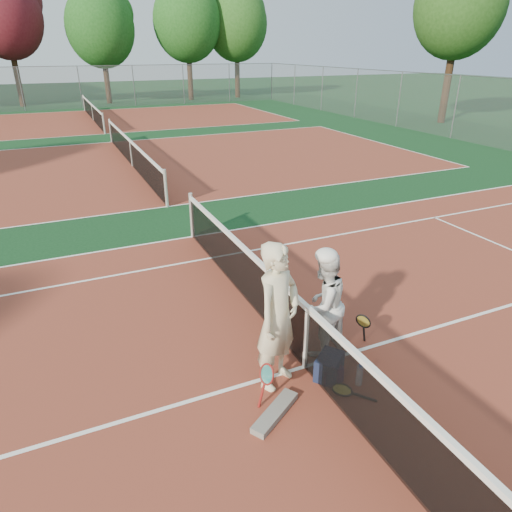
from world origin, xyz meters
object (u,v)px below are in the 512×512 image
Objects in this scene: racket_black_held at (362,330)px; player_a at (278,316)px; racket_red at (267,384)px; water_bottle at (359,376)px; sports_bag_navy at (329,367)px; sports_bag_purple at (331,373)px; net_main at (306,337)px; racket_spare at (342,390)px; player_b at (323,304)px.

player_a is at bearing -25.04° from racket_black_held.
racket_red is 1.32m from water_bottle.
sports_bag_navy is 0.10m from sports_bag_purple.
racket_black_held is (1.55, 0.18, -0.75)m from player_a.
net_main is at bearing 9.82° from racket_red.
racket_spare is at bearing -69.29° from player_a.
player_a is 3.55× the size of racket_red.
player_b is 2.85× the size of racket_black_held.
player_b reaches higher than sports_bag_navy.
player_a is 6.89× the size of water_bottle.
player_b is at bearing 69.91° from sports_bag_navy.
racket_spare is 0.28m from sports_bag_purple.
sports_bag_purple reaches higher than racket_spare.
sports_bag_purple is at bearing -64.70° from net_main.
player_a reaches higher than racket_spare.
player_a is 1.43m from water_bottle.
net_main is 18.28× the size of racket_spare.
water_bottle is (-0.56, -0.72, -0.14)m from racket_black_held.
racket_red is at bearing 171.14° from water_bottle.
net_main reaches higher than sports_bag_purple.
racket_black_held is (1.05, 0.09, -0.22)m from net_main.
player_a is 1.13m from sports_bag_navy.
net_main is 0.59m from sports_bag_purple.
net_main is 5.31× the size of player_a.
racket_black_held is at bearing 29.76° from sports_bag_purple.
racket_red is at bearing -178.39° from sports_bag_purple.
player_b reaches higher than water_bottle.
sports_bag_purple is (1.00, 0.03, -0.17)m from racket_red.
player_a is 1.19m from sports_bag_purple.
racket_red is 0.97× the size of racket_spare.
player_a reaches higher than racket_black_held.
net_main is 25.22× the size of sports_bag_navy.
player_b is at bearing -44.79° from racket_black_held.
racket_black_held is at bearing -2.24° from racket_red.
net_main reaches higher than sports_bag_navy.
player_a reaches higher than sports_bag_purple.
racket_red is 2.01× the size of sports_bag_purple.
racket_black_held is 0.92m from water_bottle.
racket_black_held is at bearing -89.98° from racket_spare.
water_bottle is at bearing -57.97° from player_a.
sports_bag_navy is at bearing -57.96° from net_main.
racket_spare is 0.38m from sports_bag_navy.
water_bottle is at bearing 78.94° from player_b.
player_b reaches higher than racket_black_held.
net_main reaches higher than racket_black_held.
player_a is 0.87m from racket_red.
racket_red is (-0.81, -0.43, -0.22)m from net_main.
racket_spare is (0.19, -0.67, -0.48)m from net_main.
player_a is 0.99m from player_b.
sports_bag_purple is at bearing 142.37° from water_bottle.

